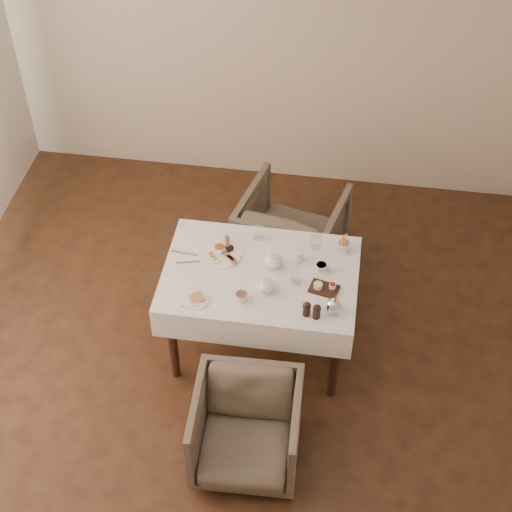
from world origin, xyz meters
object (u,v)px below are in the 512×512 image
object	(u,v)px
breakfast_plate	(220,252)
table	(260,285)
armchair_far	(292,231)
armchair_near	(247,429)
teapot_centre	(274,260)

from	to	relation	value
breakfast_plate	table	bearing A→B (deg)	-13.23
armchair_far	breakfast_plate	xyz separation A→B (m)	(-0.41, -0.73, 0.42)
table	breakfast_plate	size ratio (longest dim) A/B	4.26
armchair_far	armchair_near	bearing A→B (deg)	101.35
armchair_far	breakfast_plate	world-z (taller)	breakfast_plate
table	armchair_near	world-z (taller)	table
table	breakfast_plate	world-z (taller)	breakfast_plate
breakfast_plate	teapot_centre	xyz separation A→B (m)	(0.37, -0.08, 0.05)
table	armchair_near	bearing A→B (deg)	-86.90
table	breakfast_plate	xyz separation A→B (m)	(-0.29, 0.14, 0.13)
table	breakfast_plate	bearing A→B (deg)	153.57
armchair_far	teapot_centre	bearing A→B (deg)	100.80
armchair_far	teapot_centre	size ratio (longest dim) A/B	4.65
armchair_near	teapot_centre	world-z (taller)	teapot_centre
breakfast_plate	teapot_centre	world-z (taller)	teapot_centre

